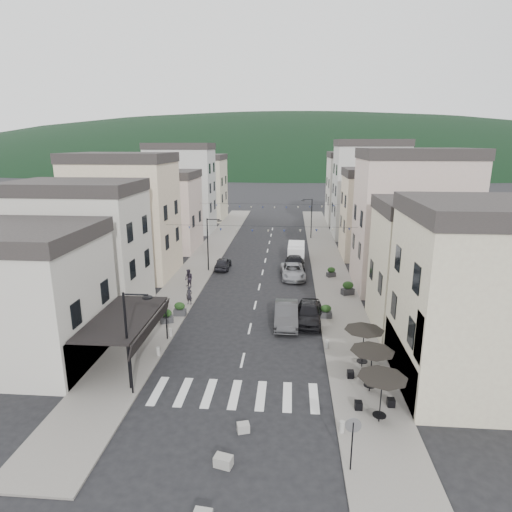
{
  "coord_description": "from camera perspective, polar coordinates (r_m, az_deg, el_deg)",
  "views": [
    {
      "loc": [
        2.96,
        -19.45,
        13.9
      ],
      "look_at": [
        -0.24,
        19.86,
        3.5
      ],
      "focal_mm": 30.0,
      "sensor_mm": 36.0,
      "label": 1
    }
  ],
  "objects": [
    {
      "name": "ground",
      "position": [
        24.09,
        -3.49,
        -20.5
      ],
      "size": [
        700.0,
        700.0,
        0.0
      ],
      "primitive_type": "plane",
      "color": "black",
      "rests_on": "ground"
    },
    {
      "name": "sidewalk_left",
      "position": [
        54.29,
        -6.61,
        -0.09
      ],
      "size": [
        4.0,
        76.0,
        0.12
      ],
      "primitive_type": "cube",
      "color": "slate",
      "rests_on": "ground"
    },
    {
      "name": "sidewalk_right",
      "position": [
        53.47,
        9.36,
        -0.43
      ],
      "size": [
        4.0,
        76.0,
        0.12
      ],
      "primitive_type": "cube",
      "color": "slate",
      "rests_on": "ground"
    },
    {
      "name": "hill_backdrop",
      "position": [
        319.76,
        4.22,
        12.25
      ],
      "size": [
        640.0,
        360.0,
        70.0
      ],
      "primitive_type": "ellipsoid",
      "color": "black",
      "rests_on": "ground"
    },
    {
      "name": "boutique_building",
      "position": [
        32.2,
        -30.81,
        -5.31
      ],
      "size": [
        12.0,
        8.0,
        8.0
      ],
      "primitive_type": "cube",
      "color": "beige",
      "rests_on": "ground"
    },
    {
      "name": "bistro_building",
      "position": [
        27.61,
        29.22,
        -6.0
      ],
      "size": [
        10.0,
        8.0,
        10.0
      ],
      "primitive_type": "cube",
      "color": "#B8AB93",
      "rests_on": "ground"
    },
    {
      "name": "boutique_awning",
      "position": [
        28.61,
        -16.81,
        -8.05
      ],
      "size": [
        3.77,
        7.5,
        3.28
      ],
      "color": "black",
      "rests_on": "ground"
    },
    {
      "name": "buildings_row_left",
      "position": [
        60.31,
        -12.31,
        7.03
      ],
      "size": [
        10.2,
        54.16,
        14.0
      ],
      "color": "beige",
      "rests_on": "ground"
    },
    {
      "name": "buildings_row_right",
      "position": [
        57.72,
        16.25,
        6.64
      ],
      "size": [
        10.2,
        54.16,
        14.5
      ],
      "color": "#B8AB93",
      "rests_on": "ground"
    },
    {
      "name": "cafe_terrace",
      "position": [
        25.51,
        15.21,
        -12.7
      ],
      "size": [
        2.5,
        8.1,
        2.53
      ],
      "color": "black",
      "rests_on": "ground"
    },
    {
      "name": "streetlamp_left_near",
      "position": [
        25.32,
        -16.32,
        -9.62
      ],
      "size": [
        1.7,
        0.56,
        6.0
      ],
      "color": "black",
      "rests_on": "ground"
    },
    {
      "name": "streetlamp_left_far",
      "position": [
        47.4,
        -6.14,
        2.26
      ],
      "size": [
        1.7,
        0.56,
        6.0
      ],
      "color": "black",
      "rests_on": "ground"
    },
    {
      "name": "streetlamp_right_far",
      "position": [
        64.33,
        7.18,
        5.53
      ],
      "size": [
        1.7,
        0.56,
        6.0
      ],
      "color": "black",
      "rests_on": "ground"
    },
    {
      "name": "traffic_sign",
      "position": [
        20.14,
        12.76,
        -22.12
      ],
      "size": [
        0.7,
        0.07,
        2.7
      ],
      "color": "black",
      "rests_on": "ground"
    },
    {
      "name": "bollards",
      "position": [
        28.51,
        -1.92,
        -13.45
      ],
      "size": [
        11.66,
        10.26,
        0.6
      ],
      "color": "gray",
      "rests_on": "ground"
    },
    {
      "name": "bunting_near",
      "position": [
        42.36,
        0.56,
        3.55
      ],
      "size": [
        19.0,
        0.28,
        0.62
      ],
      "color": "black",
      "rests_on": "ground"
    },
    {
      "name": "bunting_far",
      "position": [
        58.11,
        1.7,
        6.61
      ],
      "size": [
        19.0,
        0.28,
        0.62
      ],
      "color": "black",
      "rests_on": "ground"
    },
    {
      "name": "parked_car_a",
      "position": [
        34.52,
        7.09,
        -7.55
      ],
      "size": [
        2.43,
        5.17,
        1.71
      ],
      "primitive_type": "imported",
      "rotation": [
        0.0,
        0.0,
        -0.08
      ],
      "color": "black",
      "rests_on": "ground"
    },
    {
      "name": "parked_car_b",
      "position": [
        34.11,
        4.06,
        -7.75
      ],
      "size": [
        1.85,
        5.19,
        1.7
      ],
      "primitive_type": "imported",
      "rotation": [
        0.0,
        0.0,
        0.01
      ],
      "color": "#333336",
      "rests_on": "ground"
    },
    {
      "name": "parked_car_c",
      "position": [
        45.66,
        4.93,
        -2.03
      ],
      "size": [
        2.89,
        5.53,
        1.49
      ],
      "primitive_type": "imported",
      "rotation": [
        0.0,
        0.0,
        0.08
      ],
      "color": "gray",
      "rests_on": "ground"
    },
    {
      "name": "parked_car_d",
      "position": [
        48.33,
        5.19,
        -1.05
      ],
      "size": [
        2.24,
        5.32,
        1.53
      ],
      "primitive_type": "imported",
      "rotation": [
        0.0,
        0.0,
        0.02
      ],
      "color": "black",
      "rests_on": "ground"
    },
    {
      "name": "parked_car_e",
      "position": [
        48.84,
        -4.43,
        -0.98
      ],
      "size": [
        1.62,
        3.98,
        1.35
      ],
      "primitive_type": "imported",
      "rotation": [
        0.0,
        0.0,
        3.15
      ],
      "color": "black",
      "rests_on": "ground"
    },
    {
      "name": "delivery_van",
      "position": [
        52.16,
        5.38,
        0.56
      ],
      "size": [
        2.09,
        4.97,
        2.36
      ],
      "rotation": [
        0.0,
        0.0,
        -0.03
      ],
      "color": "silver",
      "rests_on": "ground"
    },
    {
      "name": "pedestrian_a",
      "position": [
        38.31,
        -8.89,
        -5.2
      ],
      "size": [
        0.67,
        0.53,
        1.63
      ],
      "primitive_type": "imported",
      "rotation": [
        0.0,
        0.0,
        -0.26
      ],
      "color": "black",
      "rests_on": "sidewalk_left"
    },
    {
      "name": "pedestrian_b",
      "position": [
        42.67,
        -8.94,
        -2.96
      ],
      "size": [
        1.12,
        1.05,
        1.82
      ],
      "primitive_type": "imported",
      "rotation": [
        0.0,
        0.0,
        -0.55
      ],
      "color": "#25202A",
      "rests_on": "sidewalk_left"
    },
    {
      "name": "concrete_block_a",
      "position": [
        21.09,
        -4.38,
        -25.62
      ],
      "size": [
        0.9,
        0.69,
        0.5
      ],
      "primitive_type": "cube",
      "rotation": [
        0.0,
        0.0,
        -0.26
      ],
      "color": "gray",
      "rests_on": "ground"
    },
    {
      "name": "concrete_block_b",
      "position": [
        22.9,
        -1.71,
        -21.9
      ],
      "size": [
        0.71,
        0.61,
        0.45
      ],
      "primitive_type": "cube",
      "rotation": [
        0.0,
        0.0,
        0.3
      ],
      "color": "gray",
      "rests_on": "ground"
    },
    {
      "name": "planter_la",
      "position": [
        34.89,
        -11.86,
        -7.84
      ],
      "size": [
        1.15,
        0.92,
        1.14
      ],
      "rotation": [
        0.0,
        0.0,
        0.42
      ],
      "color": "#313134",
      "rests_on": "sidewalk_left"
    },
    {
      "name": "planter_lb",
      "position": [
        36.11,
        -10.13,
        -6.96
      ],
      "size": [
        1.04,
        0.61,
        1.14
      ],
      "rotation": [
        0.0,
        0.0,
        0.06
      ],
      "color": "#323234",
      "rests_on": "sidewalk_left"
    },
    {
      "name": "planter_ra",
      "position": [
        35.56,
        9.29,
        -7.29
      ],
      "size": [
        1.01,
        0.57,
        1.11
      ],
      "rotation": [
        0.0,
        0.0,
        0.03
      ],
      "color": "#313134",
      "rests_on": "sidewalk_right"
    },
    {
      "name": "planter_rb",
      "position": [
        41.16,
        12.14,
        -4.21
      ],
      "size": [
        1.3,
        1.03,
        1.29
      ],
      "rotation": [
        0.0,
        0.0,
        0.39
      ],
      "color": "#2A2A2C",
      "rests_on": "sidewalk_right"
    },
    {
      "name": "planter_rc",
      "position": [
        46.29,
        10.0,
        -2.12
      ],
      "size": [
        1.06,
        0.85,
        1.05
      ],
      "rotation": [
        0.0,
        0.0,
        0.41
      ],
      "color": "#2E2D30",
      "rests_on": "sidewalk_right"
    }
  ]
}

